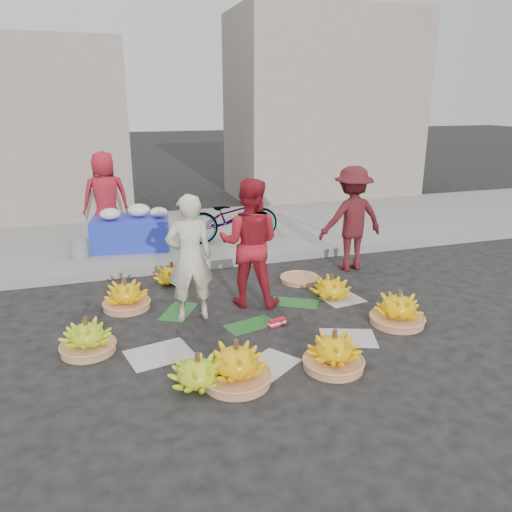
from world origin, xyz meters
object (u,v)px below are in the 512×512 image
object	(u,v)px
vendor_cream	(190,258)
bicycle	(232,217)
banana_bunch_4	(398,309)
banana_bunch_0	(87,337)
flower_table	(131,231)

from	to	relation	value
vendor_cream	bicycle	bearing A→B (deg)	-114.13
banana_bunch_4	banana_bunch_0	bearing A→B (deg)	173.39
banana_bunch_4	vendor_cream	world-z (taller)	vendor_cream
vendor_cream	flower_table	distance (m)	3.18
bicycle	vendor_cream	bearing A→B (deg)	154.48
bicycle	banana_bunch_4	bearing A→B (deg)	-165.63
banana_bunch_4	bicycle	distance (m)	4.13
banana_bunch_4	bicycle	size ratio (longest dim) A/B	0.39
banana_bunch_4	flower_table	bearing A→B (deg)	125.71
flower_table	banana_bunch_4	bearing A→B (deg)	-45.14
flower_table	bicycle	distance (m)	1.88
vendor_cream	flower_table	bearing A→B (deg)	-80.39
vendor_cream	flower_table	size ratio (longest dim) A/B	1.12
banana_bunch_0	banana_bunch_4	bearing A→B (deg)	-6.61
banana_bunch_4	vendor_cream	bearing A→B (deg)	158.27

